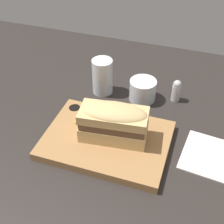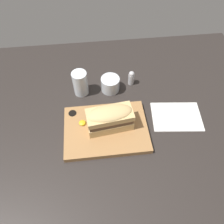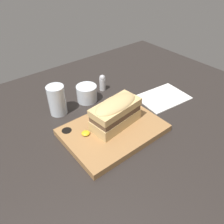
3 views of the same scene
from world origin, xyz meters
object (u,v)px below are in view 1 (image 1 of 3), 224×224
sandwich (114,121)px  wine_glass (143,90)px  water_glass (102,78)px  serving_board (107,140)px  salt_shaker (176,90)px  napkin (223,160)px

sandwich → wine_glass: size_ratio=2.18×
sandwich → water_glass: sandwich is taller
serving_board → salt_shaker: salt_shaker is taller
sandwich → napkin: sandwich is taller
serving_board → napkin: (29.05, 3.34, -0.93)cm
water_glass → napkin: (37.71, -17.72, -4.63)cm
sandwich → water_glass: bearing=116.9°
sandwich → water_glass: (-10.33, 20.38, -2.69)cm
serving_board → wine_glass: 21.77cm
serving_board → wine_glass: bearing=79.2°
serving_board → salt_shaker: size_ratio=4.51×
wine_glass → napkin: 30.91cm
napkin → salt_shaker: (-15.36, 20.55, 3.38)cm
water_glass → salt_shaker: water_glass is taller
water_glass → salt_shaker: 22.56cm
serving_board → napkin: serving_board is taller
salt_shaker → serving_board: bearing=-119.8°
serving_board → sandwich: bearing=22.0°
water_glass → salt_shaker: (22.35, 2.83, -1.25)cm
serving_board → sandwich: size_ratio=1.81×
wine_glass → salt_shaker: salt_shaker is taller
serving_board → wine_glass: (4.05, 21.30, 1.96)cm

